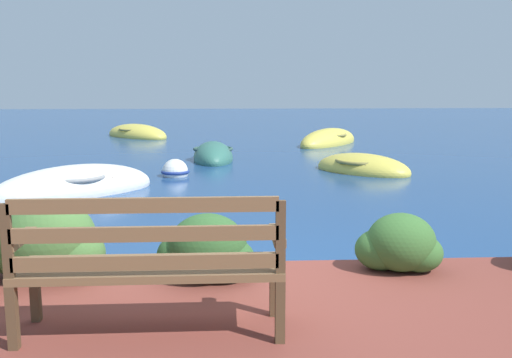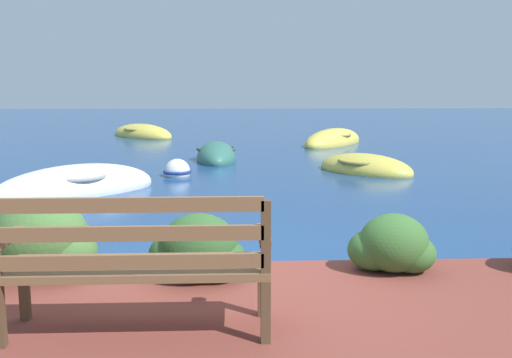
% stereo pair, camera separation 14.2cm
% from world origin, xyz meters
% --- Properties ---
extents(ground_plane, '(80.00, 80.00, 0.00)m').
position_xyz_m(ground_plane, '(0.00, 0.00, 0.00)').
color(ground_plane, navy).
extents(park_bench, '(1.69, 0.48, 0.93)m').
position_xyz_m(park_bench, '(-0.46, -1.50, 0.71)').
color(park_bench, brown).
rests_on(park_bench, patio_terrace).
extents(hedge_clump_left, '(0.98, 0.71, 0.67)m').
position_xyz_m(hedge_clump_left, '(-1.46, -0.35, 0.51)').
color(hedge_clump_left, '#426B33').
rests_on(hedge_clump_left, patio_terrace).
extents(hedge_clump_centre, '(0.81, 0.58, 0.55)m').
position_xyz_m(hedge_clump_centre, '(-0.14, -0.46, 0.46)').
color(hedge_clump_centre, '#2D5628').
rests_on(hedge_clump_centre, patio_terrace).
extents(hedge_clump_right, '(0.74, 0.53, 0.50)m').
position_xyz_m(hedge_clump_right, '(1.51, -0.33, 0.44)').
color(hedge_clump_right, '#38662D').
rests_on(hedge_clump_right, patio_terrace).
extents(rowboat_nearest, '(2.89, 2.68, 0.86)m').
position_xyz_m(rowboat_nearest, '(-2.49, 4.55, 0.07)').
color(rowboat_nearest, silver).
rests_on(rowboat_nearest, ground_plane).
extents(rowboat_mid, '(2.33, 2.42, 0.67)m').
position_xyz_m(rowboat_mid, '(2.93, 6.77, 0.06)').
color(rowboat_mid, '#DBC64C').
rests_on(rowboat_mid, ground_plane).
extents(rowboat_far, '(1.01, 2.35, 0.78)m').
position_xyz_m(rowboat_far, '(-0.25, 8.83, 0.07)').
color(rowboat_far, '#336B5B').
rests_on(rowboat_far, ground_plane).
extents(rowboat_outer, '(2.73, 3.27, 0.86)m').
position_xyz_m(rowboat_outer, '(3.25, 12.45, 0.07)').
color(rowboat_outer, '#DBC64C').
rests_on(rowboat_outer, ground_plane).
extents(rowboat_distant, '(2.98, 3.11, 0.80)m').
position_xyz_m(rowboat_distant, '(-3.05, 15.32, 0.07)').
color(rowboat_distant, '#DBC64C').
rests_on(rowboat_distant, ground_plane).
extents(mooring_buoy, '(0.57, 0.57, 0.52)m').
position_xyz_m(mooring_buoy, '(-0.97, 6.37, 0.09)').
color(mooring_buoy, white).
rests_on(mooring_buoy, ground_plane).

